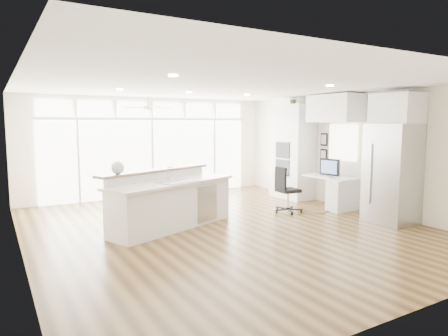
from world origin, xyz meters
TOP-DOWN VIEW (x-y plane):
  - floor at (0.00, 0.00)m, footprint 7.00×8.00m
  - ceiling at (0.00, 0.00)m, footprint 7.00×8.00m
  - wall_back at (0.00, 4.00)m, footprint 7.00×0.04m
  - wall_front at (0.00, -4.00)m, footprint 7.00×0.04m
  - wall_left at (-3.50, 0.00)m, footprint 0.04×8.00m
  - wall_right at (3.50, 0.00)m, footprint 0.04×8.00m
  - glass_wall at (0.00, 3.94)m, footprint 5.80×0.06m
  - transom_row at (0.00, 3.94)m, footprint 5.90×0.06m
  - desk_window at (3.46, 0.30)m, footprint 0.04×0.85m
  - ceiling_fan at (-0.50, 2.80)m, footprint 1.16×1.16m
  - recessed_lights at (0.00, 0.20)m, footprint 3.40×3.00m
  - oven_cabinet at (3.17, 1.80)m, footprint 0.64×1.20m
  - desk_nook at (3.13, 0.30)m, footprint 0.72×1.30m
  - upper_cabinets at (3.17, 0.30)m, footprint 0.64×1.30m
  - refrigerator at (3.11, -1.35)m, footprint 0.76×0.90m
  - fridge_cabinet at (3.17, -1.35)m, footprint 0.64×0.90m
  - framed_photos at (3.46, 0.92)m, footprint 0.06×0.22m
  - kitchen_island at (-0.86, 0.52)m, footprint 2.97×1.98m
  - rug at (2.78, 0.33)m, footprint 1.07×0.88m
  - office_chair at (1.91, 0.42)m, footprint 0.57×0.53m
  - fishbowl at (-1.89, 0.55)m, footprint 0.29×0.29m
  - monitor at (3.05, 0.30)m, footprint 0.17×0.54m
  - keyboard at (2.88, 0.30)m, footprint 0.17×0.33m
  - potted_plant at (3.17, 1.80)m, footprint 0.33×0.36m

SIDE VIEW (x-z plane):
  - floor at x=0.00m, z-range -0.02..0.00m
  - rug at x=2.78m, z-range 0.00..0.01m
  - desk_nook at x=3.13m, z-range 0.00..0.76m
  - office_chair at x=1.91m, z-range 0.00..1.03m
  - kitchen_island at x=-0.86m, z-range 0.00..1.11m
  - keyboard at x=2.88m, z-range 0.76..0.78m
  - monitor at x=3.05m, z-range 0.76..1.20m
  - refrigerator at x=3.11m, z-range 0.00..2.00m
  - glass_wall at x=0.00m, z-range 0.01..2.09m
  - fishbowl at x=-1.89m, z-range 1.11..1.34m
  - oven_cabinet at x=3.17m, z-range 0.00..2.50m
  - wall_back at x=0.00m, z-range 0.00..2.70m
  - wall_front at x=0.00m, z-range 0.00..2.70m
  - wall_left at x=-3.50m, z-range 0.00..2.70m
  - wall_right at x=3.50m, z-range 0.00..2.70m
  - framed_photos at x=3.46m, z-range 1.00..1.80m
  - desk_window at x=3.46m, z-range 1.12..1.98m
  - fridge_cabinet at x=3.17m, z-range 2.00..2.60m
  - upper_cabinets at x=3.17m, z-range 2.03..2.67m
  - transom_row at x=0.00m, z-range 2.18..2.58m
  - ceiling_fan at x=-0.50m, z-range 2.32..2.64m
  - potted_plant at x=3.17m, z-range 2.50..2.74m
  - recessed_lights at x=0.00m, z-range 2.67..2.69m
  - ceiling at x=0.00m, z-range 2.69..2.71m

